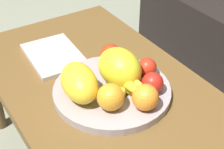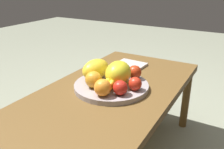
{
  "view_description": "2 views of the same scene",
  "coord_description": "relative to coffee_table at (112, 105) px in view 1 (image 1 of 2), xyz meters",
  "views": [
    {
      "loc": [
        0.74,
        -0.47,
        1.17
      ],
      "look_at": [
        -0.0,
        0.0,
        0.53
      ],
      "focal_mm": 56.75,
      "sensor_mm": 36.0,
      "label": 1
    },
    {
      "loc": [
        0.96,
        0.56,
        0.97
      ],
      "look_at": [
        -0.0,
        0.0,
        0.53
      ],
      "focal_mm": 38.45,
      "sensor_mm": 36.0,
      "label": 2
    }
  ],
  "objects": [
    {
      "name": "orange_left",
      "position": [
        0.13,
        0.03,
        0.11
      ],
      "size": [
        0.08,
        0.08,
        0.08
      ],
      "primitive_type": "sphere",
      "color": "orange",
      "rests_on": "fruit_bowl"
    },
    {
      "name": "apple_right",
      "position": [
        0.01,
        0.13,
        0.11
      ],
      "size": [
        0.06,
        0.06,
        0.06
      ],
      "primitive_type": "sphere",
      "color": "red",
      "rests_on": "fruit_bowl"
    },
    {
      "name": "banana_bunch",
      "position": [
        0.03,
        0.03,
        0.1
      ],
      "size": [
        0.16,
        0.15,
        0.06
      ],
      "color": "yellow",
      "rests_on": "fruit_bowl"
    },
    {
      "name": "magazine",
      "position": [
        -0.3,
        -0.07,
        0.06
      ],
      "size": [
        0.26,
        0.19,
        0.02
      ],
      "primitive_type": "cube",
      "rotation": [
        0.0,
        0.0,
        -0.06
      ],
      "color": "#BDB3B0",
      "rests_on": "coffee_table"
    },
    {
      "name": "melon_smaller_beside",
      "position": [
        -0.02,
        -0.1,
        0.13
      ],
      "size": [
        0.18,
        0.13,
        0.11
      ],
      "primitive_type": "ellipsoid",
      "rotation": [
        0.0,
        0.0,
        -0.17
      ],
      "color": "yellow",
      "rests_on": "fruit_bowl"
    },
    {
      "name": "fruit_bowl",
      "position": [
        -0.0,
        0.0,
        0.06
      ],
      "size": [
        0.38,
        0.38,
        0.03
      ],
      "primitive_type": "cylinder",
      "color": "#9F9597",
      "rests_on": "coffee_table"
    },
    {
      "name": "melon_large_front",
      "position": [
        -0.01,
        0.03,
        0.13
      ],
      "size": [
        0.17,
        0.14,
        0.12
      ],
      "primitive_type": "ellipsoid",
      "rotation": [
        0.0,
        0.0,
        0.09
      ],
      "color": "yellow",
      "rests_on": "fruit_bowl"
    },
    {
      "name": "orange_front",
      "position": [
        0.08,
        -0.05,
        0.11
      ],
      "size": [
        0.08,
        0.08,
        0.08
      ],
      "primitive_type": "sphere",
      "color": "orange",
      "rests_on": "fruit_bowl"
    },
    {
      "name": "coffee_table",
      "position": [
        0.0,
        0.0,
        0.0
      ],
      "size": [
        1.18,
        0.61,
        0.45
      ],
      "color": "brown",
      "rests_on": "ground_plane"
    },
    {
      "name": "apple_front",
      "position": [
        0.08,
        0.1,
        0.11
      ],
      "size": [
        0.07,
        0.07,
        0.07
      ],
      "primitive_type": "sphere",
      "color": "red",
      "rests_on": "fruit_bowl"
    },
    {
      "name": "apple_left",
      "position": [
        -0.12,
        0.07,
        0.11
      ],
      "size": [
        0.07,
        0.07,
        0.07
      ],
      "primitive_type": "sphere",
      "color": "#B83114",
      "rests_on": "fruit_bowl"
    }
  ]
}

